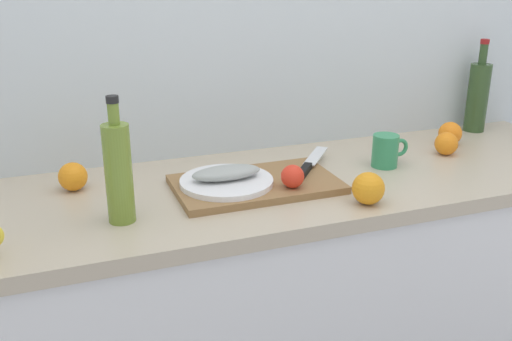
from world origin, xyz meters
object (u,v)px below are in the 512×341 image
at_px(cutting_board, 256,184).
at_px(olive_oil_bottle, 118,171).
at_px(chef_knife, 308,165).
at_px(orange_0, 368,188).
at_px(white_plate, 227,182).
at_px(coffee_mug_1, 386,151).
at_px(fish_fillet, 226,173).
at_px(wine_bottle, 478,96).

xyz_separation_m(cutting_board, olive_oil_bottle, (-0.37, -0.09, 0.12)).
distance_m(chef_knife, orange_0, 0.25).
bearing_deg(cutting_board, orange_0, -41.44).
bearing_deg(cutting_board, white_plate, 177.47).
distance_m(chef_knife, coffee_mug_1, 0.25).
bearing_deg(orange_0, chef_knife, 102.11).
height_order(white_plate, coffee_mug_1, coffee_mug_1).
height_order(cutting_board, fish_fillet, fish_fillet).
distance_m(coffee_mug_1, orange_0, 0.31).
distance_m(cutting_board, fish_fillet, 0.09).
height_order(wine_bottle, orange_0, wine_bottle).
xyz_separation_m(cutting_board, chef_knife, (0.18, 0.04, 0.02)).
distance_m(wine_bottle, orange_0, 0.85).
bearing_deg(fish_fillet, cutting_board, -2.53).
bearing_deg(coffee_mug_1, cutting_board, -176.00).
distance_m(white_plate, wine_bottle, 1.06).
bearing_deg(wine_bottle, coffee_mug_1, -156.43).
relative_size(olive_oil_bottle, coffee_mug_1, 2.58).
bearing_deg(cutting_board, wine_bottle, 15.14).
relative_size(chef_knife, orange_0, 2.90).
height_order(wine_bottle, coffee_mug_1, wine_bottle).
bearing_deg(olive_oil_bottle, wine_bottle, 14.67).
distance_m(white_plate, olive_oil_bottle, 0.32).
bearing_deg(coffee_mug_1, wine_bottle, 23.57).
height_order(chef_knife, orange_0, orange_0).
bearing_deg(chef_knife, coffee_mug_1, -53.46).
distance_m(olive_oil_bottle, coffee_mug_1, 0.81).
bearing_deg(orange_0, coffee_mug_1, 49.51).
distance_m(fish_fillet, olive_oil_bottle, 0.31).
bearing_deg(orange_0, white_plate, 146.59).
bearing_deg(olive_oil_bottle, fish_fillet, 17.76).
relative_size(fish_fillet, olive_oil_bottle, 0.62).
xyz_separation_m(white_plate, orange_0, (0.31, -0.21, 0.01)).
bearing_deg(white_plate, fish_fillet, -90.00).
bearing_deg(fish_fillet, white_plate, 90.00).
bearing_deg(fish_fillet, chef_knife, 8.31).
relative_size(cutting_board, olive_oil_bottle, 1.46).
distance_m(white_plate, orange_0, 0.37).
xyz_separation_m(white_plate, wine_bottle, (1.03, 0.25, 0.10)).
xyz_separation_m(cutting_board, white_plate, (-0.08, 0.00, 0.02)).
height_order(fish_fillet, wine_bottle, wine_bottle).
bearing_deg(chef_knife, white_plate, 137.53).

